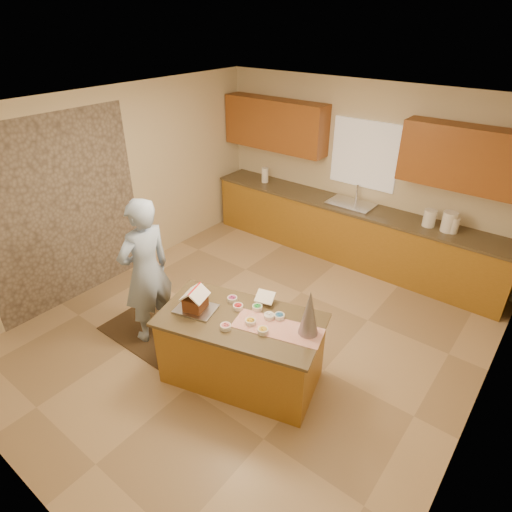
# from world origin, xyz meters

# --- Properties ---
(floor) EXTENTS (5.50, 5.50, 0.00)m
(floor) POSITION_xyz_m (0.00, 0.00, 0.00)
(floor) COLOR tan
(floor) RESTS_ON ground
(ceiling) EXTENTS (5.50, 5.50, 0.00)m
(ceiling) POSITION_xyz_m (0.00, 0.00, 2.70)
(ceiling) COLOR silver
(ceiling) RESTS_ON floor
(wall_back) EXTENTS (5.50, 5.50, 0.00)m
(wall_back) POSITION_xyz_m (0.00, 2.75, 1.35)
(wall_back) COLOR beige
(wall_back) RESTS_ON floor
(wall_left) EXTENTS (5.50, 5.50, 0.00)m
(wall_left) POSITION_xyz_m (-2.50, 0.00, 1.35)
(wall_left) COLOR beige
(wall_left) RESTS_ON floor
(wall_right) EXTENTS (5.50, 5.50, 0.00)m
(wall_right) POSITION_xyz_m (2.50, 0.00, 1.35)
(wall_right) COLOR beige
(wall_right) RESTS_ON floor
(stone_accent) EXTENTS (0.00, 2.50, 2.50)m
(stone_accent) POSITION_xyz_m (-2.48, -0.80, 1.25)
(stone_accent) COLOR gray
(stone_accent) RESTS_ON wall_left
(window_curtain) EXTENTS (1.05, 0.03, 1.00)m
(window_curtain) POSITION_xyz_m (0.00, 2.72, 1.65)
(window_curtain) COLOR white
(window_curtain) RESTS_ON wall_back
(back_counter_base) EXTENTS (4.80, 0.60, 0.88)m
(back_counter_base) POSITION_xyz_m (0.00, 2.45, 0.44)
(back_counter_base) COLOR #93601E
(back_counter_base) RESTS_ON floor
(back_counter_top) EXTENTS (4.85, 0.63, 0.04)m
(back_counter_top) POSITION_xyz_m (0.00, 2.45, 0.90)
(back_counter_top) COLOR brown
(back_counter_top) RESTS_ON back_counter_base
(upper_cabinet_left) EXTENTS (1.85, 0.35, 0.80)m
(upper_cabinet_left) POSITION_xyz_m (-1.55, 2.57, 1.90)
(upper_cabinet_left) COLOR #94591F
(upper_cabinet_left) RESTS_ON wall_back
(upper_cabinet_right) EXTENTS (1.85, 0.35, 0.80)m
(upper_cabinet_right) POSITION_xyz_m (1.55, 2.57, 1.90)
(upper_cabinet_right) COLOR #94591F
(upper_cabinet_right) RESTS_ON wall_back
(sink) EXTENTS (0.70, 0.45, 0.12)m
(sink) POSITION_xyz_m (0.00, 2.45, 0.89)
(sink) COLOR silver
(sink) RESTS_ON back_counter_top
(faucet) EXTENTS (0.03, 0.03, 0.28)m
(faucet) POSITION_xyz_m (0.00, 2.63, 1.06)
(faucet) COLOR silver
(faucet) RESTS_ON back_counter_top
(island_base) EXTENTS (1.76, 1.20, 0.78)m
(island_base) POSITION_xyz_m (0.36, -0.65, 0.39)
(island_base) COLOR #93601E
(island_base) RESTS_ON floor
(island_top) EXTENTS (1.85, 1.29, 0.04)m
(island_top) POSITION_xyz_m (0.36, -0.65, 0.80)
(island_top) COLOR brown
(island_top) RESTS_ON island_base
(table_runner) EXTENTS (0.94, 0.55, 0.01)m
(table_runner) POSITION_xyz_m (0.75, -0.54, 0.82)
(table_runner) COLOR #A51E0B
(table_runner) RESTS_ON island_top
(baking_tray) EXTENTS (0.48, 0.40, 0.02)m
(baking_tray) POSITION_xyz_m (-0.10, -0.83, 0.83)
(baking_tray) COLOR silver
(baking_tray) RESTS_ON island_top
(cookbook) EXTENTS (0.23, 0.20, 0.08)m
(cookbook) POSITION_xyz_m (0.40, -0.29, 0.90)
(cookbook) COLOR white
(cookbook) RESTS_ON island_top
(tinsel_tree) EXTENTS (0.24, 0.24, 0.49)m
(tinsel_tree) POSITION_xyz_m (1.02, -0.42, 1.06)
(tinsel_tree) COLOR #ACABB8
(tinsel_tree) RESTS_ON island_top
(rug) EXTENTS (1.23, 0.80, 0.01)m
(rug) POSITION_xyz_m (-1.02, -0.75, 0.01)
(rug) COLOR black
(rug) RESTS_ON floor
(boy) EXTENTS (0.48, 0.69, 1.81)m
(boy) POSITION_xyz_m (-0.97, -0.75, 0.92)
(boy) COLOR #8EA6CA
(boy) RESTS_ON rug
(canister_a) EXTENTS (0.17, 0.17, 0.23)m
(canister_a) POSITION_xyz_m (1.19, 2.45, 1.04)
(canister_a) COLOR white
(canister_a) RESTS_ON back_counter_top
(canister_b) EXTENTS (0.19, 0.19, 0.28)m
(canister_b) POSITION_xyz_m (1.45, 2.45, 1.06)
(canister_b) COLOR white
(canister_b) RESTS_ON back_counter_top
(canister_c) EXTENTS (0.15, 0.15, 0.21)m
(canister_c) POSITION_xyz_m (1.51, 2.45, 1.03)
(canister_c) COLOR white
(canister_c) RESTS_ON back_counter_top
(paper_towel) EXTENTS (0.12, 0.12, 0.26)m
(paper_towel) POSITION_xyz_m (-1.65, 2.45, 1.05)
(paper_towel) COLOR white
(paper_towel) RESTS_ON back_counter_top
(gingerbread_house) EXTENTS (0.30, 0.31, 0.25)m
(gingerbread_house) POSITION_xyz_m (-0.10, -0.83, 0.94)
(gingerbread_house) COLOR brown
(gingerbread_house) RESTS_ON baking_tray
(candy_bowls) EXTENTS (0.68, 0.56, 0.05)m
(candy_bowls) POSITION_xyz_m (0.44, -0.57, 0.84)
(candy_bowls) COLOR yellow
(candy_bowls) RESTS_ON island_top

